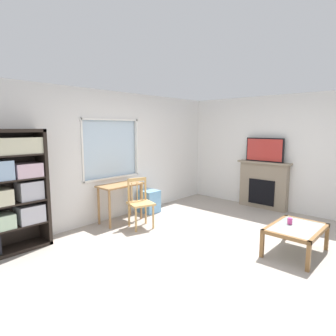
% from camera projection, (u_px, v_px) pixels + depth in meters
% --- Properties ---
extents(ground, '(6.38, 5.78, 0.02)m').
position_uv_depth(ground, '(215.00, 248.00, 4.35)').
color(ground, '#9E9389').
extents(wall_back_with_window, '(5.38, 0.15, 2.52)m').
position_uv_depth(wall_back_with_window, '(117.00, 156.00, 5.78)').
color(wall_back_with_window, silver).
rests_on(wall_back_with_window, ground).
extents(wall_right, '(0.12, 4.98, 2.52)m').
position_uv_depth(wall_right, '(286.00, 154.00, 6.19)').
color(wall_right, silver).
rests_on(wall_right, ground).
extents(bookshelf, '(0.90, 0.38, 1.80)m').
position_uv_depth(bookshelf, '(13.00, 186.00, 4.14)').
color(bookshelf, black).
rests_on(bookshelf, ground).
extents(desk_under_window, '(0.86, 0.44, 0.74)m').
position_uv_depth(desk_under_window, '(120.00, 191.00, 5.48)').
color(desk_under_window, '#A37547').
rests_on(desk_under_window, ground).
extents(wooden_chair, '(0.52, 0.51, 0.90)m').
position_uv_depth(wooden_chair, '(140.00, 202.00, 5.19)').
color(wooden_chair, tan).
rests_on(wooden_chair, ground).
extents(plastic_drawer_unit, '(0.35, 0.40, 0.48)m').
position_uv_depth(plastic_drawer_unit, '(149.00, 201.00, 6.16)').
color(plastic_drawer_unit, '#72ADDB').
rests_on(plastic_drawer_unit, ground).
extents(fireplace, '(0.26, 1.18, 1.06)m').
position_uv_depth(fireplace, '(263.00, 185.00, 6.45)').
color(fireplace, gray).
rests_on(fireplace, ground).
extents(tv, '(0.06, 0.85, 0.53)m').
position_uv_depth(tv, '(265.00, 150.00, 6.32)').
color(tv, black).
rests_on(tv, fireplace).
extents(coffee_table, '(0.93, 0.66, 0.40)m').
position_uv_depth(coffee_table, '(296.00, 230.00, 4.10)').
color(coffee_table, '#8C9E99').
rests_on(coffee_table, ground).
extents(sippy_cup, '(0.07, 0.07, 0.09)m').
position_uv_depth(sippy_cup, '(290.00, 221.00, 4.20)').
color(sippy_cup, '#DB3D84').
rests_on(sippy_cup, coffee_table).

